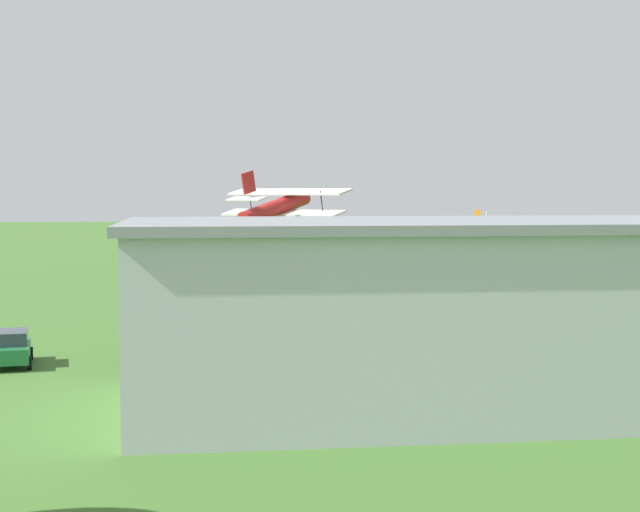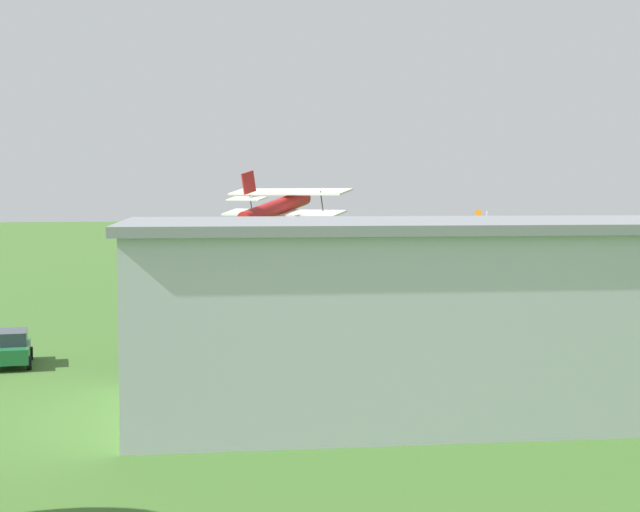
% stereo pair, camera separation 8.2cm
% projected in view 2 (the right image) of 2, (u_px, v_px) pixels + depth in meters
% --- Properties ---
extents(ground_plane, '(400.00, 400.00, 0.00)m').
position_uv_depth(ground_plane, '(273.00, 311.00, 65.90)').
color(ground_plane, '#3D6628').
extents(hangar, '(25.28, 11.95, 7.16)m').
position_uv_depth(hangar, '(456.00, 313.00, 36.71)').
color(hangar, '#B7BCC6').
rests_on(hangar, ground_plane).
extents(biplane, '(8.16, 8.00, 4.06)m').
position_uv_depth(biplane, '(279.00, 206.00, 61.43)').
color(biplane, '#B21E1E').
extents(car_black, '(2.46, 4.60, 1.63)m').
position_uv_depth(car_black, '(173.00, 342.00, 47.00)').
color(car_black, black).
rests_on(car_black, ground_plane).
extents(car_green, '(2.40, 4.27, 1.66)m').
position_uv_depth(car_green, '(10.00, 348.00, 45.28)').
color(car_green, '#1E6B38').
rests_on(car_green, ground_plane).
extents(person_watching_takeoff, '(0.53, 0.53, 1.72)m').
position_uv_depth(person_watching_takeoff, '(360.00, 331.00, 50.58)').
color(person_watching_takeoff, '#3F3F47').
rests_on(person_watching_takeoff, ground_plane).
extents(windsock, '(1.32, 1.43, 6.67)m').
position_uv_depth(windsock, '(481.00, 219.00, 84.34)').
color(windsock, silver).
rests_on(windsock, ground_plane).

